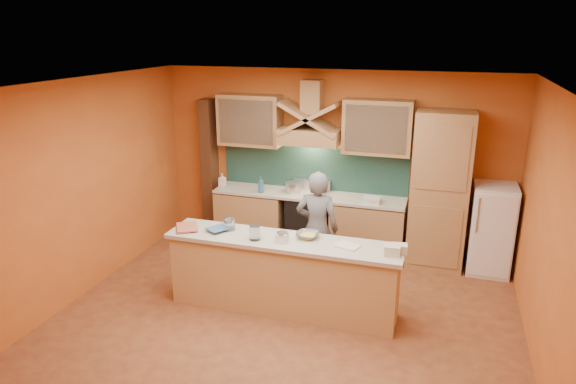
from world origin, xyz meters
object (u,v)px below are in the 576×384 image
(stove, at_px, (308,222))
(mixing_bowl, at_px, (308,235))
(person, at_px, (317,229))
(kitchen_scale, at_px, (282,238))
(fridge, at_px, (491,229))

(stove, xyz_separation_m, mixing_bowl, (0.47, -1.77, 0.53))
(person, bearing_deg, kitchen_scale, 75.36)
(stove, relative_size, kitchen_scale, 6.74)
(fridge, relative_size, mixing_bowl, 4.72)
(person, relative_size, mixing_bowl, 5.81)
(mixing_bowl, bearing_deg, stove, 104.94)
(stove, height_order, fridge, fridge)
(mixing_bowl, bearing_deg, kitchen_scale, -140.52)
(fridge, distance_m, kitchen_scale, 3.20)
(person, bearing_deg, mixing_bowl, 92.65)
(mixing_bowl, bearing_deg, person, 94.39)
(stove, bearing_deg, kitchen_scale, -83.75)
(person, xyz_separation_m, kitchen_scale, (-0.20, -0.89, 0.20))
(person, bearing_deg, stove, -70.68)
(stove, bearing_deg, person, -68.95)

